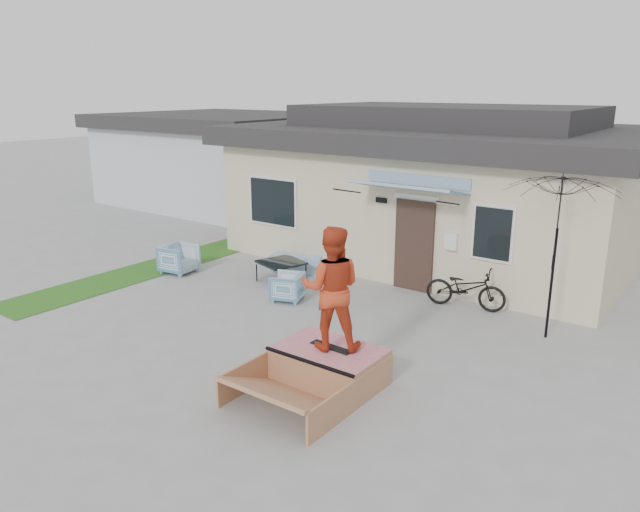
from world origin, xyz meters
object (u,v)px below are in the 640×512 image
Objects in this scene: armchair_left at (179,257)px; skateboard at (331,347)px; skater at (332,287)px; patio_umbrella at (555,247)px; skate_ramp at (329,365)px; loveseat at (302,258)px; coffee_table at (281,271)px; bicycle at (466,284)px; armchair_right at (287,285)px.

skateboard is (6.41, -2.43, 0.17)m from armchair_left.
armchair_left is 6.96m from skater.
patio_umbrella is at bearing -152.08° from skater.
skate_ramp is 1.12× the size of skater.
coffee_table is (0.08, -0.90, -0.10)m from loveseat.
loveseat is 5.99m from skate_ramp.
armchair_left is at bearing -171.27° from patio_umbrella.
bicycle reaches higher than loveseat.
coffee_table is (-1.02, 1.02, -0.10)m from armchair_right.
armchair_right reaches higher than coffee_table.
patio_umbrella is (8.69, 1.33, 1.35)m from armchair_left.
patio_umbrella is (6.22, 0.28, 1.51)m from coffee_table.
bicycle is (4.36, 0.84, 0.30)m from coffee_table.
skater reaches higher than skate_ramp.
skateboard is at bearing 180.00° from skater.
skate_ramp is at bearing 28.96° from armchair_right.
coffee_table is 0.48× the size of skater.
armchair_right reaches higher than skateboard.
armchair_left reaches higher than loveseat.
bicycle is at bearing 163.12° from patio_umbrella.
skate_ramp is at bearing 58.96° from skater.
loveseat is 6.48m from patio_umbrella.
loveseat reaches higher than coffee_table.
bicycle is at bearing 84.67° from skate_ramp.
skateboard is (2.93, -2.47, 0.24)m from armchair_right.
armchair_right is 3.84m from skateboard.
loveseat is at bearing 174.32° from patio_umbrella.
loveseat is at bearing 132.23° from skate_ramp.
skateboard is at bearing 90.00° from skate_ramp.
skater is at bearing 90.00° from skate_ramp.
skateboard is (4.02, -4.39, 0.24)m from loveseat.
skater is (-2.27, -3.76, -0.17)m from patio_umbrella.
skater is at bearing 29.59° from armchair_right.
coffee_table is 5.28m from skateboard.
skater reaches higher than coffee_table.
patio_umbrella is at bearing 2.54° from coffee_table.
armchair_right is 4.03m from skater.
bicycle is at bearing -126.44° from skater.
armchair_right is at bearing 139.32° from skate_ramp.
coffee_table is at bearing -72.44° from skater.
armchair_right is at bearing 142.48° from skateboard.
skateboard is (-2.27, -3.76, -1.17)m from patio_umbrella.
armchair_left is 6.88m from skate_ramp.
loveseat is 5.96m from skateboard.
patio_umbrella is at bearing -89.01° from armchair_left.
coffee_table is 5.30m from skate_ramp.
coffee_table is 0.56× the size of bicycle.
patio_umbrella is at bearing 61.50° from skateboard.
armchair_right is 0.40× the size of bicycle.
armchair_right is (1.09, -1.92, 0.01)m from loveseat.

